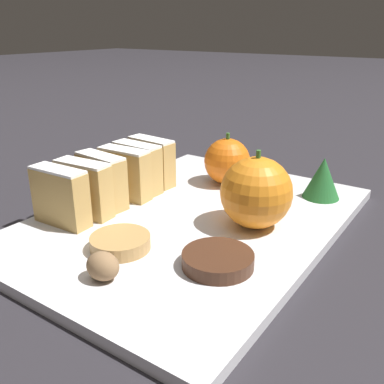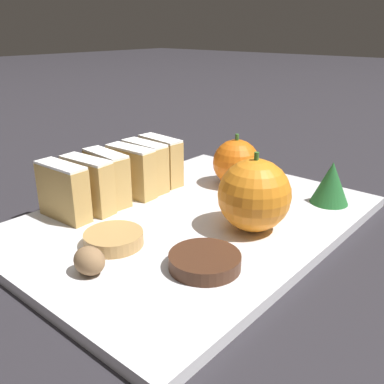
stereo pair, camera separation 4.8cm
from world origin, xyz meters
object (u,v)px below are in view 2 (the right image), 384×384
(orange_far, at_px, (236,163))
(walnut, at_px, (89,261))
(chocolate_cookie, at_px, (205,261))
(orange_near, at_px, (254,195))

(orange_far, distance_m, walnut, 0.27)
(walnut, distance_m, chocolate_cookie, 0.10)
(orange_far, xyz_separation_m, walnut, (0.03, -0.27, -0.02))
(orange_far, height_order, walnut, orange_far)
(orange_near, height_order, chocolate_cookie, orange_near)
(chocolate_cookie, bearing_deg, orange_far, 118.17)
(walnut, relative_size, chocolate_cookie, 0.47)
(orange_near, height_order, orange_far, orange_near)
(orange_far, relative_size, walnut, 2.30)
(orange_far, height_order, chocolate_cookie, orange_far)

